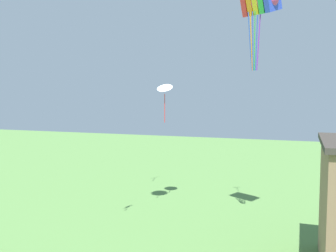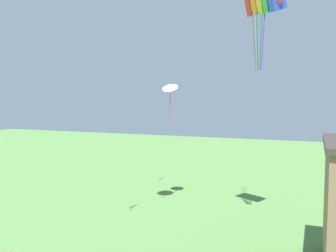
{
  "view_description": "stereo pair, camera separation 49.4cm",
  "coord_description": "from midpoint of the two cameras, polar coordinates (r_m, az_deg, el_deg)",
  "views": [
    {
      "loc": [
        5.01,
        -6.66,
        7.65
      ],
      "look_at": [
        0.0,
        7.27,
        6.45
      ],
      "focal_mm": 40.0,
      "sensor_mm": 36.0,
      "label": 1
    },
    {
      "loc": [
        5.47,
        -6.48,
        7.65
      ],
      "look_at": [
        0.0,
        7.27,
        6.45
      ],
      "focal_mm": 40.0,
      "sensor_mm": 36.0,
      "label": 2
    }
  ],
  "objects": [
    {
      "name": "kite_white_delta",
      "position": [
        25.96,
        -1.05,
        5.76
      ],
      "size": [
        1.1,
        1.0,
        2.75
      ],
      "color": "white"
    },
    {
      "name": "kite_rainbow_parafoil",
      "position": [
        22.13,
        13.28,
        17.86
      ],
      "size": [
        2.61,
        2.35,
        4.48
      ],
      "color": "#E54C8C"
    }
  ]
}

